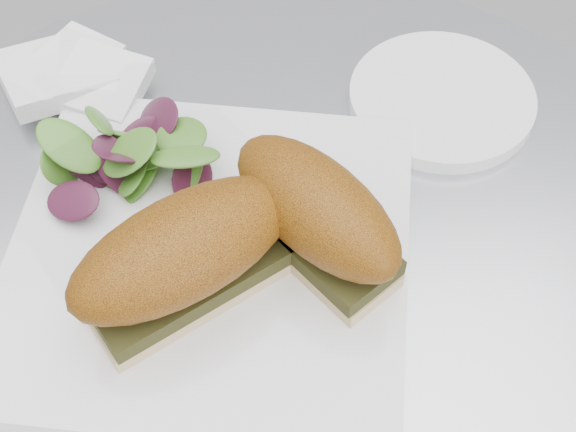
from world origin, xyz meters
The scene contains 7 objects.
table centered at (0.00, 0.00, 0.49)m, with size 0.70×0.70×0.73m.
plate centered at (-0.05, 0.02, 0.74)m, with size 0.29×0.29×0.02m, color white.
sandwich_left centered at (-0.07, -0.02, 0.79)m, with size 0.18×0.14×0.08m.
sandwich_right centered at (0.02, 0.01, 0.79)m, with size 0.13×0.16×0.08m.
salad centered at (-0.11, 0.10, 0.77)m, with size 0.10×0.10×0.05m, color #4F8A2D, non-canonical shape.
napkin centered at (-0.15, 0.21, 0.74)m, with size 0.12×0.12×0.02m, color white, non-canonical shape.
saucer centered at (0.16, 0.15, 0.74)m, with size 0.16×0.16×0.01m, color white.
Camera 1 is at (-0.04, -0.31, 1.22)m, focal length 50.00 mm.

